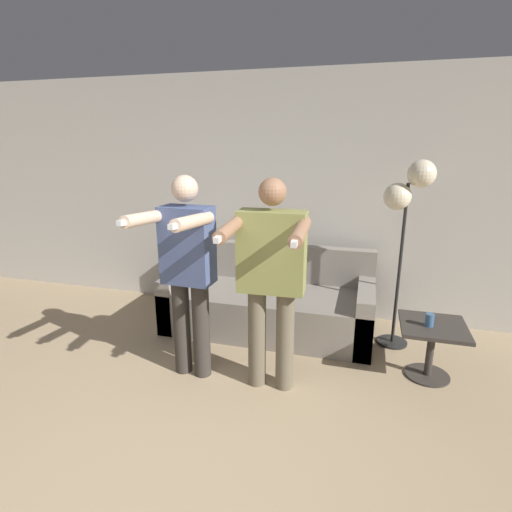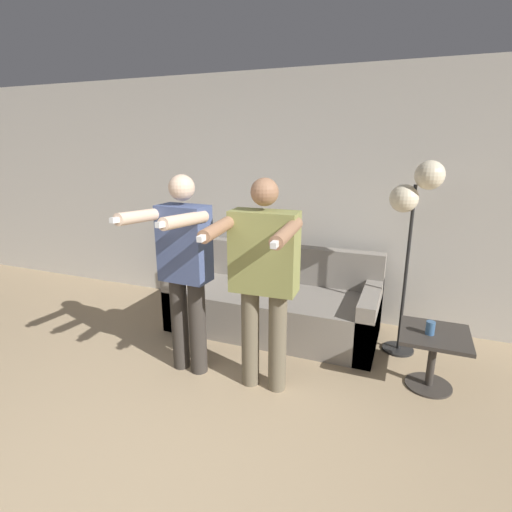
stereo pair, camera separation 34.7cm
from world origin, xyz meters
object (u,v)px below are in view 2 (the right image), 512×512
at_px(floor_lamp, 415,200).
at_px(side_table, 433,348).
at_px(couch, 274,304).
at_px(person_left, 184,264).
at_px(cat, 275,236).
at_px(cup, 430,328).
at_px(person_right, 263,272).

bearing_deg(floor_lamp, side_table, -64.46).
height_order(couch, person_left, person_left).
distance_m(person_left, side_table, 2.06).
height_order(person_left, cat, person_left).
bearing_deg(side_table, cat, 151.87).
bearing_deg(couch, person_left, -112.05).
height_order(couch, cat, cat).
bearing_deg(cat, cup, -29.78).
bearing_deg(side_table, floor_lamp, 115.54).
bearing_deg(side_table, cup, -138.85).
xyz_separation_m(person_left, person_right, (0.67, 0.00, 0.01)).
height_order(couch, floor_lamp, floor_lamp).
distance_m(cat, side_table, 1.91).
relative_size(person_left, cup, 15.74).
relative_size(person_left, side_table, 3.24).
relative_size(person_right, cat, 3.54).
height_order(cat, floor_lamp, floor_lamp).
bearing_deg(couch, floor_lamp, -0.26).
distance_m(couch, side_table, 1.58).
bearing_deg(floor_lamp, couch, 179.74).
relative_size(floor_lamp, cup, 16.61).
distance_m(couch, person_right, 1.26).
distance_m(person_right, cup, 1.35).
bearing_deg(cup, couch, 158.86).
distance_m(floor_lamp, cup, 1.07).
height_order(floor_lamp, side_table, floor_lamp).
bearing_deg(couch, cup, -21.14).
bearing_deg(person_left, cat, 80.17).
xyz_separation_m(person_right, side_table, (1.23, 0.49, -0.62)).
bearing_deg(side_table, couch, 160.64).
bearing_deg(person_right, cat, 103.14).
relative_size(person_left, cat, 3.55).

